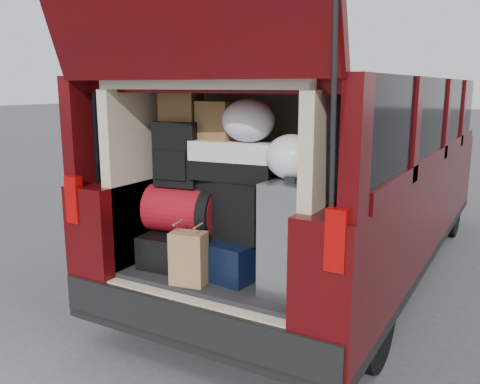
# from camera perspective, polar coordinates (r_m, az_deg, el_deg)

# --- Properties ---
(ground) EXTENTS (80.00, 80.00, 0.00)m
(ground) POSITION_cam_1_polar(r_m,az_deg,el_deg) (3.43, -2.34, -18.25)
(ground) COLOR #3B3B3E
(ground) RESTS_ON ground
(minivan) EXTENTS (1.90, 5.35, 2.77)m
(minivan) POSITION_cam_1_polar(r_m,az_deg,el_deg) (4.71, 9.70, 1.77)
(minivan) COLOR black
(minivan) RESTS_ON ground
(load_floor) EXTENTS (1.24, 1.05, 0.55)m
(load_floor) POSITION_cam_1_polar(r_m,az_deg,el_deg) (3.52, 0.08, -12.43)
(load_floor) COLOR black
(load_floor) RESTS_ON ground
(black_hardshell) EXTENTS (0.43, 0.57, 0.22)m
(black_hardshell) POSITION_cam_1_polar(r_m,az_deg,el_deg) (3.47, -6.47, -6.07)
(black_hardshell) COLOR black
(black_hardshell) RESTS_ON load_floor
(navy_hardshell) EXTENTS (0.50, 0.59, 0.24)m
(navy_hardshell) POSITION_cam_1_polar(r_m,az_deg,el_deg) (3.28, -0.46, -6.84)
(navy_hardshell) COLOR black
(navy_hardshell) RESTS_ON load_floor
(silver_roller) EXTENTS (0.28, 0.44, 0.65)m
(silver_roller) POSITION_cam_1_polar(r_m,az_deg,el_deg) (2.94, 6.23, -4.93)
(silver_roller) COLOR silver
(silver_roller) RESTS_ON load_floor
(kraft_bag) EXTENTS (0.23, 0.17, 0.32)m
(kraft_bag) POSITION_cam_1_polar(r_m,az_deg,el_deg) (3.07, -5.79, -7.42)
(kraft_bag) COLOR #926842
(kraft_bag) RESTS_ON load_floor
(red_duffel) EXTENTS (0.52, 0.38, 0.31)m
(red_duffel) POSITION_cam_1_polar(r_m,az_deg,el_deg) (3.36, -6.27, -1.97)
(red_duffel) COLOR #A00E18
(red_duffel) RESTS_ON black_hardshell
(black_soft_case) EXTENTS (0.55, 0.39, 0.36)m
(black_soft_case) POSITION_cam_1_polar(r_m,az_deg,el_deg) (3.22, -0.20, -1.71)
(black_soft_case) COLOR black
(black_soft_case) RESTS_ON navy_hardshell
(backpack) EXTENTS (0.31, 0.22, 0.42)m
(backpack) POSITION_cam_1_polar(r_m,az_deg,el_deg) (3.32, -6.89, 4.27)
(backpack) COLOR black
(backpack) RESTS_ON red_duffel
(twotone_duffel) EXTENTS (0.56, 0.33, 0.24)m
(twotone_duffel) POSITION_cam_1_polar(r_m,az_deg,el_deg) (3.17, -0.42, 3.61)
(twotone_duffel) COLOR silver
(twotone_duffel) RESTS_ON black_soft_case
(grocery_sack_lower) EXTENTS (0.27, 0.23, 0.22)m
(grocery_sack_lower) POSITION_cam_1_polar(r_m,az_deg,el_deg) (3.36, -6.64, 9.78)
(grocery_sack_lower) COLOR brown
(grocery_sack_lower) RESTS_ON backpack
(grocery_sack_upper) EXTENTS (0.26, 0.22, 0.24)m
(grocery_sack_upper) POSITION_cam_1_polar(r_m,az_deg,el_deg) (3.23, -2.37, 8.05)
(grocery_sack_upper) COLOR brown
(grocery_sack_upper) RESTS_ON twotone_duffel
(plastic_bag_center) EXTENTS (0.34, 0.32, 0.26)m
(plastic_bag_center) POSITION_cam_1_polar(r_m,az_deg,el_deg) (3.06, 0.95, 8.02)
(plastic_bag_center) COLOR white
(plastic_bag_center) RESTS_ON twotone_duffel
(plastic_bag_right) EXTENTS (0.33, 0.32, 0.26)m
(plastic_bag_right) POSITION_cam_1_polar(r_m,az_deg,el_deg) (2.88, 5.80, 3.94)
(plastic_bag_right) COLOR white
(plastic_bag_right) RESTS_ON silver_roller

